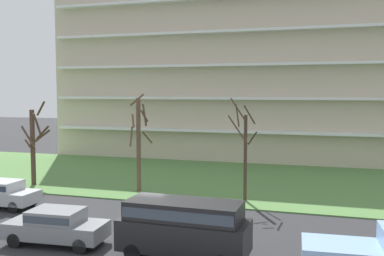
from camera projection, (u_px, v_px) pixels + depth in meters
name	position (u px, v px, depth m)	size (l,w,h in m)	color
ground	(145.00, 237.00, 20.33)	(160.00, 160.00, 0.00)	#2D2D30
grass_lawn_strip	(216.00, 179.00, 33.69)	(80.00, 16.00, 0.08)	#547F42
apartment_building	(249.00, 69.00, 46.77)	(38.41, 13.91, 18.33)	beige
tree_far_left	(34.00, 143.00, 31.33)	(2.05, 1.67, 6.05)	#4C3828
tree_left	(139.00, 141.00, 29.11)	(1.43, 1.40, 6.59)	brown
tree_center	(245.00, 150.00, 26.56)	(1.78, 1.78, 6.33)	#423023
sedan_silver_near_left	(1.00, 192.00, 25.54)	(4.41, 1.82, 1.57)	#B7BABF
sedan_gray_center_left	(56.00, 225.00, 19.31)	(4.50, 2.06, 1.57)	slate
van_black_near_right	(184.00, 225.00, 17.59)	(5.25, 2.14, 2.36)	black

